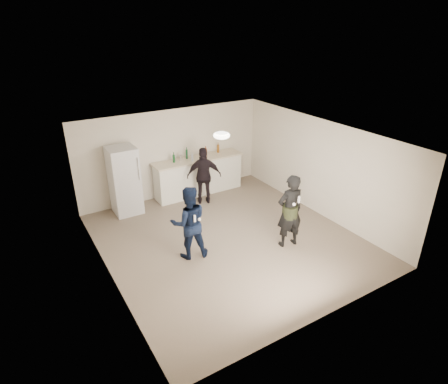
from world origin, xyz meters
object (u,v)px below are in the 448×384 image
fridge (124,181)px  spectator (204,176)px  shaker (181,157)px  counter (199,176)px  woman (290,211)px  man (189,223)px

fridge → spectator: fridge is taller
shaker → spectator: (0.33, -0.76, -0.37)m
counter → woman: size_ratio=1.51×
counter → woman: (0.42, -3.55, 0.34)m
counter → shaker: shaker is taller
shaker → spectator: 0.91m
man → fridge: bearing=-63.7°
counter → woman: 3.59m
shaker → man: (-1.19, -2.89, -0.36)m
woman → man: bearing=-11.8°
shaker → woman: (0.92, -3.66, -0.31)m
fridge → spectator: size_ratio=1.12×
spectator → woman: bearing=126.0°
shaker → counter: bearing=-11.7°
shaker → spectator: size_ratio=0.11×
man → spectator: size_ratio=1.01×
counter → man: 3.27m
woman → fridge: bearing=-44.9°
man → counter: bearing=-105.6°
shaker → man: 3.14m
counter → fridge: (-2.20, -0.07, 0.38)m
woman → spectator: 2.96m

